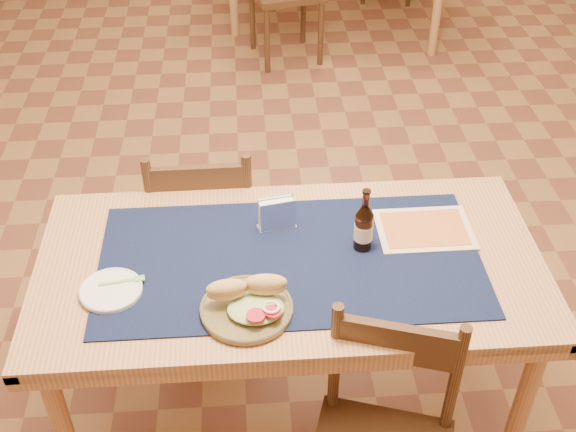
{
  "coord_description": "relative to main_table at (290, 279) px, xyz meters",
  "views": [
    {
      "loc": [
        -0.13,
        -2.48,
        2.28
      ],
      "look_at": [
        0.0,
        -0.7,
        0.85
      ],
      "focal_mm": 45.0,
      "sensor_mm": 36.0,
      "label": 1
    }
  ],
  "objects": [
    {
      "name": "menu_card",
      "position": [
        0.45,
        0.11,
        0.09
      ],
      "size": [
        0.31,
        0.23,
        0.01
      ],
      "color": "beige",
      "rests_on": "placemat"
    },
    {
      "name": "beer_bottle",
      "position": [
        0.23,
        0.04,
        0.17
      ],
      "size": [
        0.06,
        0.06,
        0.23
      ],
      "color": "#471E0C",
      "rests_on": "placemat"
    },
    {
      "name": "sandwich_plate",
      "position": [
        -0.14,
        -0.21,
        0.12
      ],
      "size": [
        0.27,
        0.27,
        0.1
      ],
      "color": "brown",
      "rests_on": "placemat"
    },
    {
      "name": "fork",
      "position": [
        -0.5,
        -0.08,
        0.1
      ],
      "size": [
        0.14,
        0.04,
        0.0
      ],
      "color": "#77BE68",
      "rests_on": "side_plate"
    },
    {
      "name": "side_plate",
      "position": [
        -0.54,
        -0.11,
        0.1
      ],
      "size": [
        0.19,
        0.19,
        0.02
      ],
      "color": "white",
      "rests_on": "placemat"
    },
    {
      "name": "chair_main_far",
      "position": [
        -0.3,
        0.55,
        -0.21
      ],
      "size": [
        0.41,
        0.41,
        0.88
      ],
      "color": "#4E321B",
      "rests_on": "ground"
    },
    {
      "name": "main_table",
      "position": [
        0.0,
        0.0,
        0.0
      ],
      "size": [
        1.6,
        0.8,
        0.75
      ],
      "color": "tan",
      "rests_on": "ground"
    },
    {
      "name": "baseboard",
      "position": [
        0.0,
        0.8,
        -0.62
      ],
      "size": [
        6.0,
        7.0,
        0.1
      ],
      "color": "#4E321B",
      "rests_on": "ground"
    },
    {
      "name": "napkin_holder",
      "position": [
        -0.03,
        0.16,
        0.14
      ],
      "size": [
        0.13,
        0.07,
        0.11
      ],
      "color": "silver",
      "rests_on": "placemat"
    },
    {
      "name": "placemat",
      "position": [
        0.0,
        0.0,
        0.09
      ],
      "size": [
        1.2,
        0.6,
        0.01
      ],
      "primitive_type": "cube",
      "color": "#101B3E",
      "rests_on": "main_table"
    }
  ]
}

